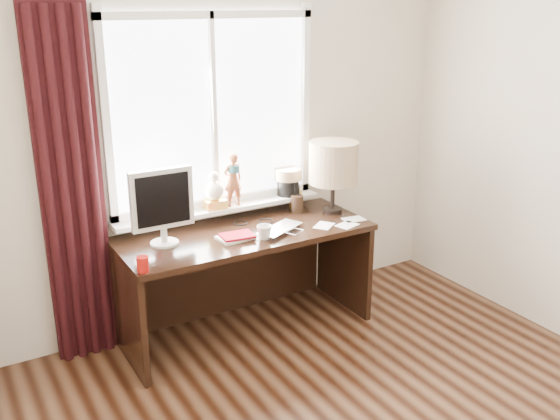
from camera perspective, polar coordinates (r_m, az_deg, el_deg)
wall_back at (r=4.38m, az=-4.42°, el=6.56°), size 3.50×0.00×2.60m
wall_left at (r=2.07m, az=-24.14°, el=-9.39°), size 0.00×4.00×2.60m
laptop at (r=4.15m, az=-0.01°, el=-1.78°), size 0.42×0.36×0.03m
mug at (r=4.01m, az=-1.44°, el=-2.01°), size 0.13×0.13×0.10m
red_cup at (r=3.63m, az=-12.44°, el=-4.86°), size 0.07×0.07×0.09m
window at (r=4.28m, az=-5.70°, el=6.32°), size 1.52×0.20×1.40m
curtain at (r=3.99m, az=-18.51°, el=1.66°), size 0.38×0.09×2.25m
desk at (r=4.34m, az=-3.76°, el=-4.53°), size 1.70×0.70×0.75m
monitor at (r=3.92m, az=-10.73°, el=0.69°), size 0.40×0.18×0.49m
notebook_stack at (r=4.03m, az=-4.05°, el=-2.46°), size 0.24×0.18×0.03m
brush_holder at (r=4.53m, az=1.57°, el=0.62°), size 0.09×0.09×0.25m
icon_frame at (r=4.61m, az=1.45°, el=0.97°), size 0.10×0.03×0.13m
table_lamp at (r=4.45m, az=4.92°, el=4.26°), size 0.35×0.35×0.52m
loose_papers at (r=4.32m, az=5.66°, el=-1.21°), size 0.43×0.23×0.00m
desk_cables at (r=4.30m, az=-1.00°, el=-1.21°), size 0.41×0.34×0.01m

